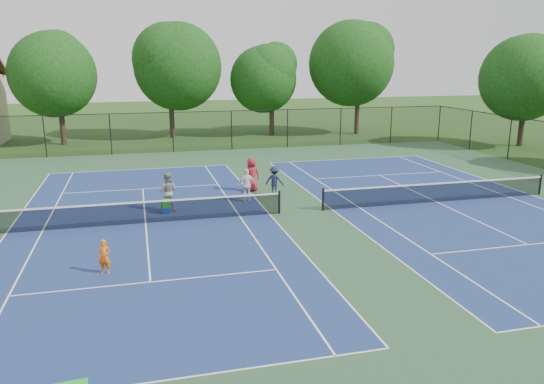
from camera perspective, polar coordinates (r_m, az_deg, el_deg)
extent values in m
plane|color=#234716|center=(24.46, 3.17, -2.17)|extent=(140.00, 140.00, 0.00)
cube|color=#305634|center=(24.46, 3.17, -2.16)|extent=(36.00, 36.00, 0.01)
cube|color=navy|center=(23.39, -13.44, -3.28)|extent=(10.97, 23.77, 0.00)
cube|color=white|center=(34.93, -13.90, 2.40)|extent=(10.97, 0.06, 0.00)
cube|color=white|center=(12.51, -12.10, -19.29)|extent=(10.97, 0.06, 0.00)
cube|color=white|center=(24.00, -26.67, -3.98)|extent=(0.06, 23.77, 0.00)
cube|color=white|center=(24.06, -0.28, -2.39)|extent=(0.06, 23.77, 0.00)
cube|color=white|center=(23.73, -23.44, -3.83)|extent=(0.06, 23.77, 0.00)
cube|color=white|center=(23.78, -3.49, -2.62)|extent=(0.06, 23.77, 0.00)
cube|color=white|center=(29.57, -13.73, 0.33)|extent=(8.23, 0.06, 0.00)
cube|color=white|center=(17.37, -12.95, -9.42)|extent=(8.23, 0.06, 0.00)
cube|color=white|center=(23.39, -13.45, -3.27)|extent=(0.06, 12.80, 0.00)
cylinder|color=black|center=(24.03, 0.79, -1.12)|extent=(0.10, 0.10, 1.07)
cube|color=black|center=(23.26, -13.51, -2.20)|extent=(11.90, 0.01, 0.90)
cube|color=white|center=(23.14, -13.58, -1.06)|extent=(11.90, 0.04, 0.07)
cube|color=navy|center=(27.33, 17.31, -1.03)|extent=(10.97, 23.77, 0.00)
cube|color=white|center=(37.69, 7.91, 3.51)|extent=(10.97, 0.06, 0.00)
cube|color=white|center=(24.94, 6.49, -1.89)|extent=(0.06, 23.77, 0.00)
cube|color=white|center=(30.53, 26.12, -0.30)|extent=(0.06, 23.77, 0.00)
cube|color=white|center=(25.45, 9.38, -1.66)|extent=(0.06, 23.77, 0.00)
cube|color=white|center=(29.67, 24.10, -0.46)|extent=(0.06, 23.77, 0.00)
cube|color=white|center=(32.78, 11.51, 1.78)|extent=(8.23, 0.06, 0.00)
cube|color=white|center=(22.40, 25.83, -5.11)|extent=(8.23, 0.06, 0.00)
cube|color=white|center=(27.33, 17.31, -1.03)|extent=(0.06, 12.80, 0.00)
cylinder|color=black|center=(24.65, 5.51, -0.80)|extent=(0.10, 0.10, 1.07)
cylinder|color=black|center=(30.72, 26.89, 0.70)|extent=(0.10, 0.10, 1.07)
cube|color=black|center=(27.22, 17.38, -0.10)|extent=(11.90, 0.01, 0.90)
cube|color=white|center=(27.11, 17.45, 0.89)|extent=(11.90, 0.04, 0.07)
cylinder|color=black|center=(41.22, -23.26, 5.50)|extent=(0.08, 0.08, 3.00)
cylinder|color=black|center=(40.77, -16.98, 5.95)|extent=(0.08, 0.08, 3.00)
cylinder|color=black|center=(40.81, -10.63, 6.32)|extent=(0.08, 0.08, 3.00)
cylinder|color=black|center=(41.35, -4.36, 6.62)|extent=(0.08, 0.08, 3.00)
cylinder|color=black|center=(42.36, 1.68, 6.83)|extent=(0.08, 0.08, 3.00)
cylinder|color=black|center=(43.81, 7.39, 6.96)|extent=(0.08, 0.08, 3.00)
cylinder|color=black|center=(45.66, 12.69, 7.02)|extent=(0.08, 0.08, 3.00)
cylinder|color=black|center=(47.86, 17.53, 7.03)|extent=(0.08, 0.08, 3.00)
cylinder|color=black|center=(40.56, 24.19, 5.29)|extent=(0.08, 0.08, 3.00)
cylinder|color=black|center=(44.13, 20.59, 6.24)|extent=(0.08, 0.08, 3.00)
cube|color=black|center=(41.35, -4.36, 6.62)|extent=(36.00, 0.01, 3.00)
cube|color=black|center=(41.18, -4.40, 8.69)|extent=(36.00, 0.05, 0.05)
cylinder|color=#2D2116|center=(47.01, -21.65, 7.06)|extent=(0.44, 0.44, 3.78)
sphere|color=#0F360E|center=(46.76, -22.07, 11.62)|extent=(6.80, 6.80, 6.80)
sphere|color=#0F360E|center=(46.75, -22.14, 12.43)|extent=(5.58, 5.58, 5.58)
sphere|color=#0F360E|center=(46.75, -22.22, 13.24)|extent=(4.35, 4.35, 4.35)
cylinder|color=#2D2116|center=(48.71, -10.74, 8.22)|extent=(0.44, 0.44, 4.14)
sphere|color=#0F360E|center=(48.48, -10.97, 13.11)|extent=(7.60, 7.60, 7.60)
sphere|color=#0F360E|center=(48.48, -11.01, 13.85)|extent=(6.23, 6.23, 6.23)
sphere|color=#0F360E|center=(48.48, -11.04, 14.58)|extent=(4.86, 4.86, 4.86)
cylinder|color=#2D2116|center=(49.17, -0.03, 8.09)|extent=(0.44, 0.44, 3.42)
sphere|color=#0F360E|center=(48.94, -0.03, 12.01)|extent=(6.00, 6.00, 6.00)
sphere|color=#0F360E|center=(48.92, -0.03, 12.83)|extent=(4.92, 4.92, 4.92)
sphere|color=#0F360E|center=(48.91, -0.03, 13.65)|extent=(3.84, 3.84, 3.84)
cylinder|color=#2D2116|center=(50.78, 9.14, 8.62)|extent=(0.44, 0.44, 4.32)
sphere|color=#0F360E|center=(50.56, 9.33, 13.48)|extent=(7.80, 7.80, 7.80)
sphere|color=#0F360E|center=(50.56, 9.36, 14.17)|extent=(6.40, 6.40, 6.40)
sphere|color=#0F360E|center=(50.57, 9.39, 14.87)|extent=(4.99, 4.99, 4.99)
cylinder|color=#2D2116|center=(47.51, 25.28, 6.66)|extent=(0.44, 0.44, 3.60)
sphere|color=#0F360E|center=(47.26, 25.74, 11.00)|extent=(6.60, 6.60, 6.60)
sphere|color=#0F360E|center=(47.25, 25.83, 11.81)|extent=(5.41, 5.41, 5.41)
sphere|color=#0F360E|center=(47.24, 25.92, 12.62)|extent=(4.22, 4.22, 4.22)
imported|color=orange|center=(18.24, -17.58, -6.67)|extent=(0.48, 0.38, 1.16)
imported|color=gray|center=(24.96, -11.16, 0.05)|extent=(1.02, 0.89, 1.80)
imported|color=white|center=(26.13, -2.71, 0.76)|extent=(1.03, 0.61, 1.65)
imported|color=#1C233E|center=(27.33, 0.27, 1.23)|extent=(1.13, 0.97, 1.51)
imported|color=maroon|center=(28.11, -2.21, 1.88)|extent=(0.95, 0.70, 1.80)
cube|color=navy|center=(24.68, -11.35, -1.94)|extent=(0.41, 0.35, 0.28)
cube|color=#1B9B1D|center=(24.59, -11.39, -1.20)|extent=(0.38, 0.33, 0.38)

